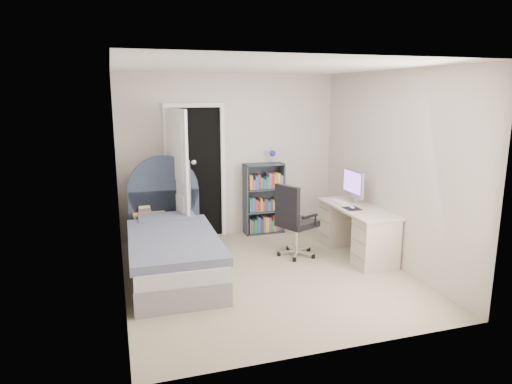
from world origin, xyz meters
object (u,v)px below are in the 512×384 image
object	(u,v)px
floor_lamp	(192,213)
office_chair	(293,218)
desk	(356,228)
nightstand	(148,219)
bookcase	(264,201)
bed	(172,248)

from	to	relation	value
floor_lamp	office_chair	world-z (taller)	floor_lamp
floor_lamp	desk	xyz separation A→B (m)	(2.12, -0.93, -0.16)
nightstand	desk	xyz separation A→B (m)	(2.73, -1.17, -0.05)
bookcase	office_chair	xyz separation A→B (m)	(0.02, -1.17, 0.04)
bed	desk	xyz separation A→B (m)	(2.52, -0.13, 0.07)
floor_lamp	bookcase	world-z (taller)	bookcase
floor_lamp	bookcase	bearing A→B (deg)	18.38
bookcase	office_chair	world-z (taller)	bookcase
bed	nightstand	world-z (taller)	bed
desk	office_chair	xyz separation A→B (m)	(-0.88, 0.17, 0.18)
nightstand	desk	bearing A→B (deg)	-23.12
floor_lamp	bookcase	size ratio (longest dim) A/B	0.97
nightstand	floor_lamp	distance (m)	0.66
bed	nightstand	bearing A→B (deg)	101.61
bed	floor_lamp	xyz separation A→B (m)	(0.40, 0.81, 0.23)
floor_lamp	bookcase	xyz separation A→B (m)	(1.22, 0.41, -0.01)
bookcase	desk	xyz separation A→B (m)	(0.90, -1.34, -0.14)
floor_lamp	desk	bearing A→B (deg)	-23.77
nightstand	bookcase	size ratio (longest dim) A/B	0.48
desk	office_chair	size ratio (longest dim) A/B	1.37
nightstand	office_chair	world-z (taller)	office_chair
bed	bookcase	bearing A→B (deg)	36.84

